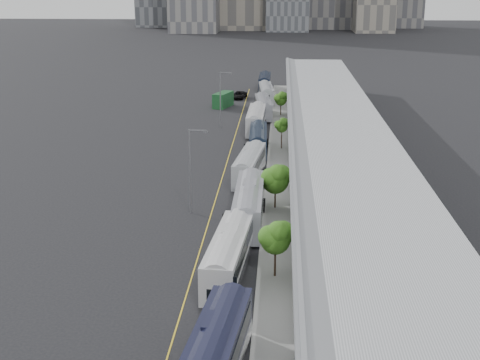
# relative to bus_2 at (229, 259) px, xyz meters

# --- Properties ---
(sidewalk) EXTENTS (10.00, 170.00, 0.12)m
(sidewalk) POSITION_rel_bus_2_xyz_m (7.36, 19.58, -1.57)
(sidewalk) COLOR gray
(sidewalk) RESTS_ON ground
(lane_line) EXTENTS (0.12, 160.00, 0.02)m
(lane_line) POSITION_rel_bus_2_xyz_m (-3.14, 19.58, -1.62)
(lane_line) COLOR gold
(lane_line) RESTS_ON ground
(depot) EXTENTS (12.45, 160.40, 7.20)m
(depot) POSITION_rel_bus_2_xyz_m (11.36, 19.58, 1.88)
(depot) COLOR gray
(depot) RESTS_ON ground
(bus_2) EXTENTS (3.66, 13.37, 3.86)m
(bus_2) POSITION_rel_bus_2_xyz_m (0.00, 0.00, 0.00)
(bus_2) COLOR silver
(bus_2) RESTS_ON ground
(bus_3) EXTENTS (3.09, 13.96, 4.08)m
(bus_3) POSITION_rel_bus_2_xyz_m (1.06, 12.67, 0.09)
(bus_3) COLOR gray
(bus_3) RESTS_ON ground
(bus_4) EXTENTS (3.75, 12.66, 3.65)m
(bus_4) POSITION_rel_bus_2_xyz_m (0.35, 28.52, -0.09)
(bus_4) COLOR #AAAEB5
(bus_4) RESTS_ON ground
(bus_5) EXTENTS (2.78, 12.19, 3.55)m
(bus_5) POSITION_rel_bus_2_xyz_m (0.94, 42.39, -0.13)
(bus_5) COLOR black
(bus_5) RESTS_ON ground
(bus_6) EXTENTS (2.95, 13.30, 3.88)m
(bus_6) POSITION_rel_bus_2_xyz_m (0.12, 55.83, 0.01)
(bus_6) COLOR silver
(bus_6) RESTS_ON ground
(bus_7) EXTENTS (3.62, 12.57, 3.62)m
(bus_7) POSITION_rel_bus_2_xyz_m (0.92, 67.97, -0.10)
(bus_7) COLOR gray
(bus_7) RESTS_ON ground
(bus_8) EXTENTS (3.48, 12.67, 3.66)m
(bus_8) POSITION_rel_bus_2_xyz_m (1.08, 83.06, -0.09)
(bus_8) COLOR #999CA3
(bus_8) RESTS_ON ground
(bus_9) EXTENTS (2.76, 12.29, 3.59)m
(bus_9) POSITION_rel_bus_2_xyz_m (0.37, 98.41, -0.12)
(bus_9) COLOR black
(bus_9) RESTS_ON ground
(tree_1) EXTENTS (2.55, 2.55, 5.08)m
(tree_1) POSITION_rel_bus_2_xyz_m (3.89, 0.11, 2.16)
(tree_1) COLOR black
(tree_1) RESTS_ON ground
(tree_2) EXTENTS (2.96, 2.96, 5.15)m
(tree_2) POSITION_rel_bus_2_xyz_m (3.69, 17.70, 2.03)
(tree_2) COLOR black
(tree_2) RESTS_ON ground
(tree_3) EXTENTS (1.70, 1.70, 4.45)m
(tree_3) POSITION_rel_bus_2_xyz_m (4.31, 44.43, 1.93)
(tree_3) COLOR black
(tree_3) RESTS_ON ground
(tree_4) EXTENTS (2.13, 2.13, 4.29)m
(tree_4) POSITION_rel_bus_2_xyz_m (4.10, 69.65, 1.58)
(tree_4) COLOR black
(tree_4) RESTS_ON ground
(street_lamp_near) EXTENTS (2.04, 0.22, 9.21)m
(street_lamp_near) POSITION_rel_bus_2_xyz_m (-5.19, 15.75, 3.67)
(street_lamp_near) COLOR #59595E
(street_lamp_near) RESTS_ON ground
(street_lamp_far) EXTENTS (2.04, 0.22, 9.44)m
(street_lamp_far) POSITION_rel_bus_2_xyz_m (-5.81, 58.26, 3.79)
(street_lamp_far) COLOR #59595E
(street_lamp_far) RESTS_ON ground
(shipping_container) EXTENTS (3.87, 6.24, 2.85)m
(shipping_container) POSITION_rel_bus_2_xyz_m (-7.21, 77.35, -0.20)
(shipping_container) COLOR #14411F
(shipping_container) RESTS_ON ground
(suv) EXTENTS (3.50, 5.78, 1.50)m
(suv) POSITION_rel_bus_2_xyz_m (-4.72, 87.02, -0.88)
(suv) COLOR black
(suv) RESTS_ON ground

